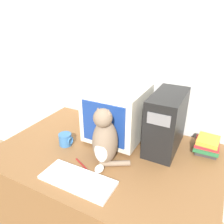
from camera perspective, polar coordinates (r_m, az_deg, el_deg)
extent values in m
cube|color=silver|center=(1.77, 6.92, 11.88)|extent=(7.00, 0.05, 2.50)
cube|color=brown|center=(1.76, -1.51, -20.75)|extent=(1.47, 0.96, 0.77)
cube|color=beige|center=(1.67, 1.45, -6.09)|extent=(0.27, 0.25, 0.02)
cube|color=beige|center=(1.58, 1.53, 0.04)|extent=(0.38, 0.42, 0.37)
cube|color=navy|center=(1.41, -2.30, -3.20)|extent=(0.31, 0.01, 0.29)
cube|color=black|center=(1.51, 13.96, -2.47)|extent=(0.20, 0.41, 0.40)
cube|color=slate|center=(1.28, 12.07, -1.97)|extent=(0.14, 0.01, 0.07)
cube|color=silver|center=(1.30, -8.97, -17.12)|extent=(0.43, 0.18, 0.02)
cube|color=silver|center=(1.29, -9.00, -16.78)|extent=(0.39, 0.14, 0.00)
ellipsoid|color=#7A6651|center=(1.34, -1.81, -7.84)|extent=(0.18, 0.19, 0.29)
ellipsoid|color=white|center=(1.31, -2.85, -10.06)|extent=(0.09, 0.06, 0.16)
sphere|color=#7A6651|center=(1.23, -2.43, -1.57)|extent=(0.12, 0.12, 0.11)
cone|color=#7A6651|center=(1.22, -3.70, 0.46)|extent=(0.03, 0.03, 0.03)
cone|color=#7A6651|center=(1.20, -0.88, 0.02)|extent=(0.03, 0.03, 0.03)
ellipsoid|color=white|center=(1.35, -3.32, -14.57)|extent=(0.06, 0.08, 0.04)
cylinder|color=#7A6651|center=(1.39, 0.74, -13.27)|extent=(0.18, 0.13, 0.03)
cube|color=#383333|center=(1.64, 23.34, -8.98)|extent=(0.14, 0.16, 0.03)
cube|color=#28703D|center=(1.62, 23.41, -8.31)|extent=(0.16, 0.18, 0.02)
cube|color=red|center=(1.62, 23.58, -7.52)|extent=(0.16, 0.16, 0.02)
cube|color=gold|center=(1.60, 23.83, -6.79)|extent=(0.14, 0.16, 0.03)
cylinder|color=maroon|center=(1.41, -7.86, -13.43)|extent=(0.14, 0.07, 0.01)
cylinder|color=#33669E|center=(1.60, -12.10, -7.00)|extent=(0.09, 0.09, 0.09)
torus|color=#33669E|center=(1.57, -10.80, -7.44)|extent=(0.01, 0.06, 0.06)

